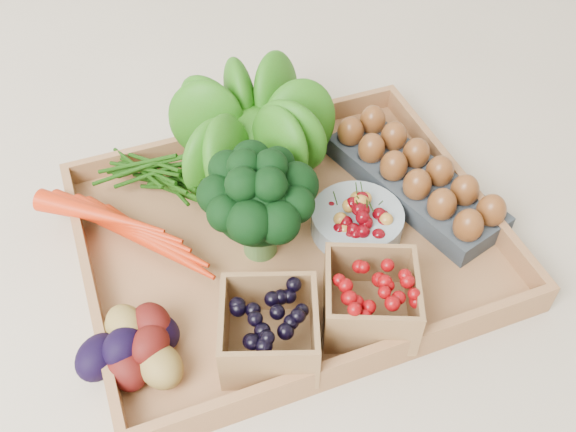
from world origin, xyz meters
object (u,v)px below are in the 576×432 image
object	(u,v)px
egg_carton	(414,184)
cherry_bowl	(357,221)
broccoli	(259,220)
tray	(288,241)

from	to	relation	value
egg_carton	cherry_bowl	bearing A→B (deg)	-176.66
broccoli	egg_carton	distance (m)	0.25
tray	egg_carton	xyz separation A→B (m)	(0.20, 0.02, 0.02)
broccoli	cherry_bowl	distance (m)	0.14
broccoli	cherry_bowl	size ratio (longest dim) A/B	1.18
broccoli	cherry_bowl	bearing A→B (deg)	-5.79
tray	egg_carton	size ratio (longest dim) A/B	1.92
broccoli	egg_carton	size ratio (longest dim) A/B	0.53
cherry_bowl	egg_carton	world-z (taller)	same
cherry_bowl	tray	bearing A→B (deg)	168.20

